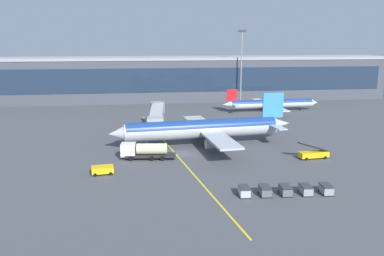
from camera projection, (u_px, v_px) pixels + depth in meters
ground_plane at (182, 154)px, 83.07m from camera, size 700.00×700.00×0.00m
apron_lead_in_line at (173, 151)px, 84.77m from camera, size 11.91×79.20×0.01m
terminal_building at (139, 79)px, 153.83m from camera, size 196.90×18.73×16.76m
main_airliner at (203, 129)px, 89.00m from camera, size 42.00×33.33×11.40m
jet_bridge at (157, 115)px, 99.48m from camera, size 5.43×25.18×6.51m
fuel_tanker at (145, 151)px, 79.02m from camera, size 11.01×3.67×3.25m
belt_loader at (314, 154)px, 79.61m from camera, size 7.00×2.55×3.49m
pushback_tug at (103, 169)px, 70.42m from camera, size 4.05×2.74×1.40m
baggage_cart_0 at (244, 191)px, 60.52m from camera, size 1.78×2.75×1.48m
baggage_cart_1 at (265, 191)px, 60.73m from camera, size 1.78×2.75×1.48m
baggage_cart_2 at (285, 190)px, 60.95m from camera, size 1.78×2.75×1.48m
baggage_cart_3 at (306, 189)px, 61.16m from camera, size 1.78×2.75×1.48m
baggage_cart_4 at (326, 189)px, 61.38m from camera, size 1.78×2.75×1.48m
commuter_jet_far at (271, 104)px, 131.84m from camera, size 33.47×26.74×7.65m
apron_light_mast_0 at (241, 62)px, 145.61m from camera, size 2.80×0.50×26.68m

